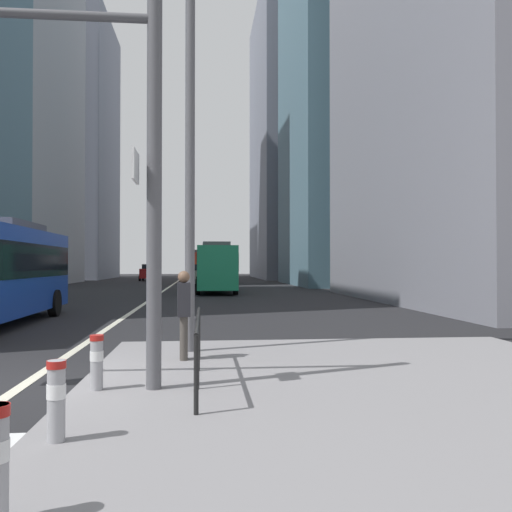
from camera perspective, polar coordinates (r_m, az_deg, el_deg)
name	(u,v)px	position (r m, az deg, el deg)	size (l,w,h in m)	color
ground_plane	(148,301)	(29.17, -11.22, -4.68)	(160.00, 160.00, 0.00)	black
median_island	(379,390)	(8.59, 12.72, -13.50)	(9.00, 10.00, 0.15)	gray
lane_centre_line	(162,292)	(39.12, -9.77, -3.70)	(0.20, 80.00, 0.01)	beige
office_tower_left_mid	(3,41)	(60.44, -24.87, 19.67)	(11.21, 19.05, 46.12)	#9E9EA3
office_tower_left_far	(63,149)	(79.67, -19.46, 10.49)	(12.57, 17.07, 35.09)	slate
office_tower_right_mid	(350,64)	(56.61, 9.81, 19.13)	(11.68, 17.48, 42.56)	slate
office_tower_right_far	(304,141)	(78.99, 5.01, 11.85)	(13.34, 23.84, 38.62)	slate
city_bus_red_receding	(215,266)	(38.59, -4.29, -1.02)	(2.77, 11.60, 3.40)	#198456
city_bus_red_distant	(200,265)	(58.59, -5.86, -0.96)	(2.86, 11.10, 3.40)	red
car_oncoming_mid	(149,272)	(65.35, -11.06, -1.68)	(2.13, 4.25, 1.94)	maroon
car_receding_near	(197,275)	(47.71, -6.13, -2.00)	(2.15, 4.59, 1.94)	#B2A899
traffic_signal_gantry	(31,116)	(8.66, -22.41, 13.31)	(5.33, 0.65, 6.00)	#515156
street_lamp_post	(190,105)	(11.91, -6.89, 15.37)	(5.50, 0.32, 8.00)	#56565B
bollard_left	(56,396)	(6.10, -20.13, -13.58)	(0.20, 0.20, 0.82)	#99999E
bollard_right	(97,359)	(8.30, -16.29, -10.29)	(0.20, 0.20, 0.79)	#99999E
pedestrian_railing	(198,333)	(8.70, -6.09, -8.03)	(0.06, 4.10, 0.98)	black
pedestrian_waiting	(184,310)	(10.48, -7.55, -5.65)	(0.26, 0.39, 1.68)	#423D38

